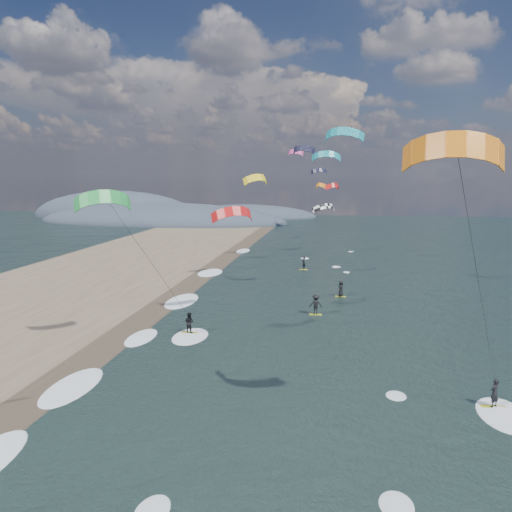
# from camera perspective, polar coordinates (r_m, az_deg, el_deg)

# --- Properties ---
(ground) EXTENTS (260.00, 260.00, 0.00)m
(ground) POSITION_cam_1_polar(r_m,az_deg,el_deg) (23.14, -2.69, -22.55)
(ground) COLOR black
(ground) RESTS_ON ground
(wet_sand_strip) EXTENTS (3.00, 240.00, 0.00)m
(wet_sand_strip) POSITION_cam_1_polar(r_m,az_deg,el_deg) (35.56, -18.70, -11.23)
(wet_sand_strip) COLOR #382D23
(wet_sand_strip) RESTS_ON ground
(coastal_hills) EXTENTS (80.00, 41.00, 15.00)m
(coastal_hills) POSITION_cam_1_polar(r_m,az_deg,el_deg) (136.73, -11.57, 4.11)
(coastal_hills) COLOR #3D4756
(coastal_hills) RESTS_ON ground
(kitesurfer_near_a) EXTENTS (7.59, 8.42, 14.41)m
(kitesurfer_near_a) POSITION_cam_1_polar(r_m,az_deg,el_deg) (22.32, 23.11, 4.19)
(kitesurfer_near_a) COLOR #B0B920
(kitesurfer_near_a) RESTS_ON ground
(kitesurfer_near_b) EXTENTS (7.00, 8.94, 11.99)m
(kitesurfer_near_b) POSITION_cam_1_polar(r_m,az_deg,el_deg) (34.73, -13.59, 1.19)
(kitesurfer_near_b) COLOR #B0B920
(kitesurfer_near_b) RESTS_ON ground
(far_kitesurfers) EXTENTS (5.82, 21.30, 1.82)m
(far_kitesurfers) POSITION_cam_1_polar(r_m,az_deg,el_deg) (49.58, 7.24, -3.89)
(far_kitesurfers) COLOR #B0B920
(far_kitesurfers) RESTS_ON ground
(bg_kite_field) EXTENTS (12.11, 72.69, 10.14)m
(bg_kite_field) POSITION_cam_1_polar(r_m,az_deg,el_deg) (72.66, 6.58, 9.34)
(bg_kite_field) COLOR gray
(bg_kite_field) RESTS_ON ground
(shoreline_surf) EXTENTS (2.40, 79.40, 0.11)m
(shoreline_surf) POSITION_cam_1_polar(r_m,az_deg,el_deg) (39.07, -13.81, -9.12)
(shoreline_surf) COLOR white
(shoreline_surf) RESTS_ON ground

